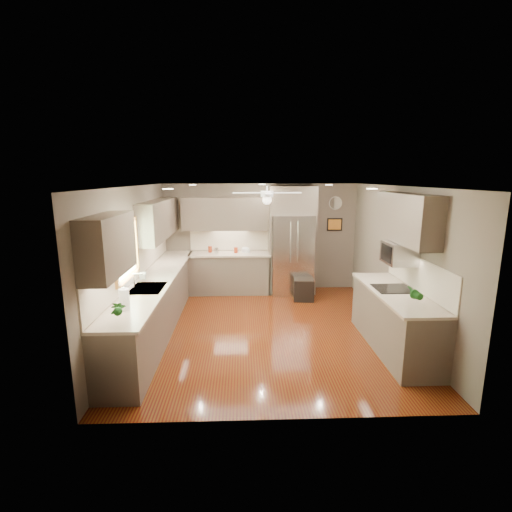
{
  "coord_description": "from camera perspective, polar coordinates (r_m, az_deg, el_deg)",
  "views": [
    {
      "loc": [
        -0.43,
        -6.14,
        2.65
      ],
      "look_at": [
        -0.18,
        0.6,
        1.2
      ],
      "focal_mm": 26.0,
      "sensor_mm": 36.0,
      "label": 1
    }
  ],
  "objects": [
    {
      "name": "uppers",
      "position": [
        6.9,
        -4.72,
        5.57
      ],
      "size": [
        4.5,
        4.7,
        0.95
      ],
      "color": "brown",
      "rests_on": "wall_left"
    },
    {
      "name": "potted_plant_right",
      "position": [
        5.51,
        23.07,
        -5.31
      ],
      "size": [
        0.2,
        0.17,
        0.31
      ],
      "primitive_type": "imported",
      "rotation": [
        0.0,
        0.0,
        0.22
      ],
      "color": "#174E16",
      "rests_on": "right_run"
    },
    {
      "name": "canister_a",
      "position": [
        8.59,
        -7.08,
        1.05
      ],
      "size": [
        0.09,
        0.09,
        0.14
      ],
      "primitive_type": "cylinder",
      "rotation": [
        0.0,
        0.0,
        -0.0
      ],
      "color": "maroon",
      "rests_on": "back_run"
    },
    {
      "name": "refrigerator",
      "position": [
        8.51,
        5.53,
        2.13
      ],
      "size": [
        1.06,
        0.75,
        2.45
      ],
      "color": "silver",
      "rests_on": "ground"
    },
    {
      "name": "window",
      "position": [
        6.02,
        -19.38,
        0.87
      ],
      "size": [
        0.05,
        1.12,
        0.92
      ],
      "color": "#BFF2B2",
      "rests_on": "wall_left"
    },
    {
      "name": "wall_left",
      "position": [
        6.56,
        -18.19,
        -0.85
      ],
      "size": [
        0.0,
        5.0,
        5.0
      ],
      "primitive_type": "plane",
      "rotation": [
        1.57,
        0.0,
        1.57
      ],
      "color": "#6A5E51",
      "rests_on": "ground"
    },
    {
      "name": "ceiling",
      "position": [
        6.16,
        1.91,
        10.68
      ],
      "size": [
        5.0,
        5.0,
        0.0
      ],
      "primitive_type": "plane",
      "rotation": [
        3.14,
        0.0,
        0.0
      ],
      "color": "white",
      "rests_on": "ground"
    },
    {
      "name": "wall_back",
      "position": [
        8.77,
        0.7,
        2.89
      ],
      "size": [
        4.5,
        0.0,
        4.5
      ],
      "primitive_type": "plane",
      "rotation": [
        1.57,
        0.0,
        0.0
      ],
      "color": "#6A5E51",
      "rests_on": "ground"
    },
    {
      "name": "paper_towel",
      "position": [
        5.15,
        -19.59,
        -6.4
      ],
      "size": [
        0.13,
        0.13,
        0.32
      ],
      "color": "white",
      "rests_on": "left_run"
    },
    {
      "name": "canister_b",
      "position": [
        8.51,
        -6.1,
        0.9
      ],
      "size": [
        0.11,
        0.11,
        0.13
      ],
      "primitive_type": "cylinder",
      "rotation": [
        0.0,
        0.0,
        -0.34
      ],
      "color": "silver",
      "rests_on": "back_run"
    },
    {
      "name": "bowl",
      "position": [
        8.55,
        -1.61,
        0.71
      ],
      "size": [
        0.25,
        0.25,
        0.05
      ],
      "primitive_type": "imported",
      "rotation": [
        0.0,
        0.0,
        -0.29
      ],
      "color": "#C3B892",
      "rests_on": "back_run"
    },
    {
      "name": "wall_front",
      "position": [
        3.93,
        4.38,
        -8.83
      ],
      "size": [
        4.5,
        0.0,
        4.5
      ],
      "primitive_type": "plane",
      "rotation": [
        -1.57,
        0.0,
        0.0
      ],
      "color": "#6A5E51",
      "rests_on": "ground"
    },
    {
      "name": "potted_plant_left",
      "position": [
        4.76,
        -20.7,
        -7.62
      ],
      "size": [
        0.2,
        0.16,
        0.33
      ],
      "primitive_type": "imported",
      "rotation": [
        0.0,
        0.0,
        0.24
      ],
      "color": "#174E16",
      "rests_on": "left_run"
    },
    {
      "name": "soap_bottle",
      "position": [
        6.44,
        -16.96,
        -2.87
      ],
      "size": [
        0.11,
        0.11,
        0.21
      ],
      "primitive_type": "imported",
      "rotation": [
        0.0,
        0.0,
        0.17
      ],
      "color": "white",
      "rests_on": "left_run"
    },
    {
      "name": "microwave",
      "position": [
        6.22,
        21.17,
        0.42
      ],
      "size": [
        0.43,
        0.55,
        0.34
      ],
      "color": "silver",
      "rests_on": "wall_right"
    },
    {
      "name": "framed_print",
      "position": [
        8.96,
        12.0,
        4.77
      ],
      "size": [
        0.36,
        0.03,
        0.3
      ],
      "color": "black",
      "rests_on": "wall_back"
    },
    {
      "name": "floor",
      "position": [
        6.71,
        1.76,
        -11.2
      ],
      "size": [
        5.0,
        5.0,
        0.0
      ],
      "primitive_type": "plane",
      "color": "#4A1009",
      "rests_on": "ground"
    },
    {
      "name": "recessed_lights",
      "position": [
        6.56,
        1.3,
        10.72
      ],
      "size": [
        2.84,
        3.14,
        0.01
      ],
      "color": "white",
      "rests_on": "ceiling"
    },
    {
      "name": "stool",
      "position": [
        8.22,
        7.33,
        -5.08
      ],
      "size": [
        0.47,
        0.47,
        0.49
      ],
      "color": "black",
      "rests_on": "ground"
    },
    {
      "name": "wall_right",
      "position": [
        6.85,
        20.96,
        -0.52
      ],
      "size": [
        0.0,
        5.0,
        5.0
      ],
      "primitive_type": "plane",
      "rotation": [
        1.57,
        0.0,
        -1.57
      ],
      "color": "#6A5E51",
      "rests_on": "ground"
    },
    {
      "name": "left_run",
      "position": [
        6.83,
        -15.02,
        -6.84
      ],
      "size": [
        0.65,
        4.7,
        1.45
      ],
      "color": "brown",
      "rests_on": "ground"
    },
    {
      "name": "right_run",
      "position": [
        6.23,
        20.55,
        -9.05
      ],
      "size": [
        0.7,
        2.2,
        1.45
      ],
      "color": "brown",
      "rests_on": "ground"
    },
    {
      "name": "ceiling_fan",
      "position": [
        6.47,
        1.71,
        9.26
      ],
      "size": [
        1.18,
        1.18,
        0.32
      ],
      "color": "white",
      "rests_on": "ceiling"
    },
    {
      "name": "wall_clock",
      "position": [
        8.92,
        12.13,
        7.96
      ],
      "size": [
        0.3,
        0.03,
        0.3
      ],
      "color": "white",
      "rests_on": "wall_back"
    },
    {
      "name": "sink",
      "position": [
        6.09,
        -16.36,
        -5.04
      ],
      "size": [
        0.5,
        0.7,
        0.32
      ],
      "color": "silver",
      "rests_on": "left_run"
    },
    {
      "name": "back_run",
      "position": [
        8.63,
        -4.03,
        -2.48
      ],
      "size": [
        1.85,
        0.65,
        1.45
      ],
      "color": "brown",
      "rests_on": "ground"
    },
    {
      "name": "canister_d",
      "position": [
        8.52,
        -3.12,
        0.89
      ],
      "size": [
        0.1,
        0.1,
        0.13
      ],
      "primitive_type": "cylinder",
      "rotation": [
        0.0,
        0.0,
        0.16
      ],
      "color": "maroon",
      "rests_on": "back_run"
    }
  ]
}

